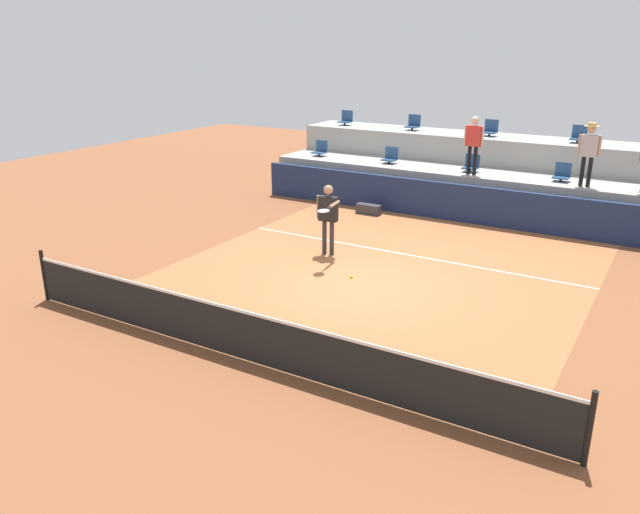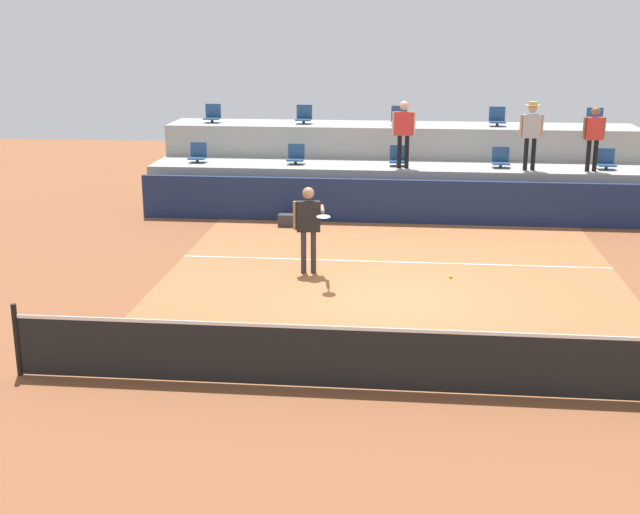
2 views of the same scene
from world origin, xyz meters
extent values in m
plane|color=brown|center=(0.00, 0.00, 0.00)|extent=(40.00, 40.00, 0.00)
cube|color=#A36038|center=(0.00, 1.00, 0.00)|extent=(9.00, 10.00, 0.01)
cube|color=silver|center=(0.00, 2.40, 0.01)|extent=(9.00, 0.06, 0.00)
cylinder|color=black|center=(-5.20, -4.00, 0.54)|extent=(0.08, 0.08, 1.07)
cube|color=black|center=(0.00, -4.00, 0.46)|extent=(10.40, 0.01, 0.87)
cube|color=white|center=(0.00, -4.00, 0.89)|extent=(10.40, 0.02, 0.05)
cube|color=navy|center=(0.00, 6.00, 0.55)|extent=(13.00, 0.16, 1.10)
cube|color=#9E9E99|center=(0.00, 7.30, 0.62)|extent=(13.00, 1.80, 1.25)
cube|color=#9E9E99|center=(0.00, 9.10, 1.05)|extent=(13.00, 1.80, 2.10)
cylinder|color=#2D2D33|center=(-5.34, 7.15, 1.30)|extent=(0.08, 0.08, 0.10)
cube|color=navy|center=(-5.34, 7.15, 1.37)|extent=(0.44, 0.40, 0.04)
cube|color=navy|center=(-5.34, 7.33, 1.58)|extent=(0.44, 0.04, 0.38)
cylinder|color=#2D2D33|center=(-2.69, 7.15, 1.30)|extent=(0.08, 0.08, 0.10)
cube|color=navy|center=(-2.69, 7.15, 1.37)|extent=(0.44, 0.40, 0.04)
cube|color=navy|center=(-2.69, 7.33, 1.58)|extent=(0.44, 0.04, 0.38)
cylinder|color=#2D2D33|center=(0.00, 7.15, 1.30)|extent=(0.08, 0.08, 0.10)
cube|color=navy|center=(0.00, 7.15, 1.37)|extent=(0.44, 0.40, 0.04)
cube|color=navy|center=(0.00, 7.33, 1.58)|extent=(0.44, 0.04, 0.38)
cylinder|color=#2D2D33|center=(2.64, 7.15, 1.30)|extent=(0.08, 0.08, 0.10)
cube|color=navy|center=(2.64, 7.15, 1.37)|extent=(0.44, 0.40, 0.04)
cube|color=navy|center=(2.64, 7.33, 1.58)|extent=(0.44, 0.04, 0.38)
cylinder|color=#2D2D33|center=(5.28, 7.15, 1.30)|extent=(0.08, 0.08, 0.10)
cube|color=navy|center=(5.28, 7.15, 1.37)|extent=(0.44, 0.40, 0.04)
cube|color=navy|center=(5.28, 7.33, 1.58)|extent=(0.44, 0.04, 0.38)
cylinder|color=#2D2D33|center=(-5.32, 8.95, 2.15)|extent=(0.08, 0.08, 0.10)
cube|color=navy|center=(-5.32, 8.95, 2.22)|extent=(0.44, 0.40, 0.04)
cube|color=navy|center=(-5.32, 9.13, 2.43)|extent=(0.44, 0.04, 0.38)
cylinder|color=#2D2D33|center=(-2.70, 8.95, 2.15)|extent=(0.08, 0.08, 0.10)
cube|color=navy|center=(-2.70, 8.95, 2.22)|extent=(0.44, 0.40, 0.04)
cube|color=navy|center=(-2.70, 9.13, 2.43)|extent=(0.44, 0.04, 0.38)
cylinder|color=#2D2D33|center=(-0.02, 8.95, 2.15)|extent=(0.08, 0.08, 0.10)
cube|color=navy|center=(-0.02, 8.95, 2.22)|extent=(0.44, 0.40, 0.04)
cube|color=navy|center=(-0.02, 9.13, 2.43)|extent=(0.44, 0.04, 0.38)
cylinder|color=#2D2D33|center=(2.68, 8.95, 2.15)|extent=(0.08, 0.08, 0.10)
cube|color=navy|center=(2.68, 8.95, 2.22)|extent=(0.44, 0.40, 0.04)
cube|color=navy|center=(2.68, 9.13, 2.43)|extent=(0.44, 0.04, 0.38)
cylinder|color=#2D2D33|center=(5.31, 8.95, 2.15)|extent=(0.08, 0.08, 0.10)
cube|color=navy|center=(5.31, 8.95, 2.22)|extent=(0.44, 0.40, 0.04)
cube|color=navy|center=(5.31, 9.13, 2.43)|extent=(0.44, 0.04, 0.38)
cylinder|color=#2D2D33|center=(-1.78, 1.43, 0.43)|extent=(0.12, 0.12, 0.86)
cylinder|color=#2D2D33|center=(-1.58, 1.46, 0.43)|extent=(0.12, 0.12, 0.86)
cube|color=black|center=(-1.68, 1.45, 1.17)|extent=(0.49, 0.24, 0.61)
sphere|color=#A87A5B|center=(-1.68, 1.45, 1.64)|extent=(0.26, 0.26, 0.23)
cylinder|color=#A87A5B|center=(-1.94, 1.41, 1.19)|extent=(0.08, 0.08, 0.58)
cylinder|color=#A87A5B|center=(-1.37, 1.21, 1.38)|extent=(0.14, 0.55, 0.07)
cylinder|color=black|center=(-1.33, 0.84, 1.38)|extent=(0.07, 0.26, 0.04)
ellipsoid|color=silver|center=(-1.29, 0.56, 1.38)|extent=(0.30, 0.35, 0.03)
cylinder|color=black|center=(0.03, 6.86, 1.67)|extent=(0.12, 0.12, 0.84)
cylinder|color=black|center=(0.22, 6.84, 1.67)|extent=(0.12, 0.12, 0.84)
cube|color=red|center=(0.13, 6.85, 2.38)|extent=(0.47, 0.22, 0.59)
sphere|color=beige|center=(0.13, 6.85, 2.84)|extent=(0.25, 0.25, 0.23)
cylinder|color=beige|center=(-0.13, 6.87, 2.40)|extent=(0.08, 0.08, 0.56)
cylinder|color=beige|center=(0.39, 6.83, 2.40)|extent=(0.08, 0.08, 0.56)
cylinder|color=black|center=(3.21, 6.85, 1.66)|extent=(0.11, 0.11, 0.82)
cylinder|color=black|center=(3.40, 6.85, 1.66)|extent=(0.11, 0.11, 0.82)
cube|color=#B2B2B7|center=(3.31, 6.85, 2.36)|extent=(0.44, 0.18, 0.58)
sphere|color=tan|center=(3.31, 6.85, 2.80)|extent=(0.22, 0.22, 0.22)
cylinder|color=tan|center=(3.05, 6.85, 2.38)|extent=(0.07, 0.07, 0.55)
cylinder|color=tan|center=(3.56, 6.85, 2.38)|extent=(0.07, 0.07, 0.55)
cylinder|color=tan|center=(3.31, 6.85, 2.88)|extent=(0.40, 0.40, 0.01)
cylinder|color=tan|center=(3.31, 6.85, 2.93)|extent=(0.23, 0.23, 0.09)
cylinder|color=black|center=(4.74, 6.84, 1.65)|extent=(0.13, 0.13, 0.79)
cylinder|color=black|center=(4.92, 6.86, 1.65)|extent=(0.13, 0.13, 0.79)
cube|color=red|center=(4.83, 6.85, 2.32)|extent=(0.45, 0.25, 0.56)
sphere|color=#846047|center=(4.83, 6.85, 2.75)|extent=(0.25, 0.25, 0.21)
cylinder|color=#846047|center=(4.59, 6.81, 2.34)|extent=(0.08, 0.08, 0.53)
cylinder|color=#846047|center=(5.08, 6.89, 2.34)|extent=(0.08, 0.08, 0.53)
sphere|color=#CCE033|center=(0.95, -2.28, 1.13)|extent=(0.07, 0.07, 0.07)
cube|color=#333338|center=(-2.51, 5.36, 0.15)|extent=(0.76, 0.28, 0.30)
camera|label=1|loc=(5.72, -11.38, 5.09)|focal=35.26mm
camera|label=2|loc=(0.23, -14.58, 4.89)|focal=47.00mm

